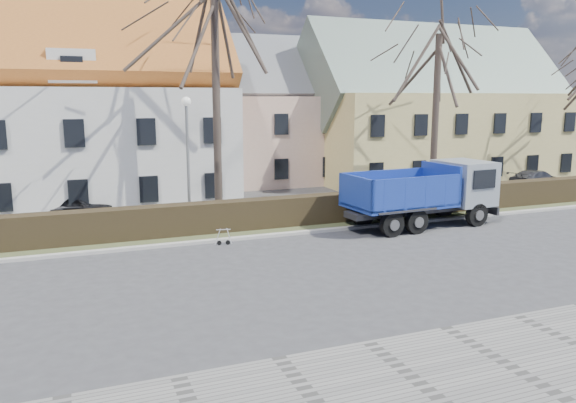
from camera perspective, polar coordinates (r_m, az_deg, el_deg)
name	(u,v)px	position (r m, az deg, el deg)	size (l,w,h in m)	color
ground	(337,265)	(19.68, 5.04, -6.40)	(120.00, 120.00, 0.00)	#3C3C3E
sidewalk_near	(520,373)	(13.16, 22.47, -15.84)	(80.00, 5.00, 0.08)	gray
curb_far	(289,234)	(23.72, 0.07, -3.28)	(80.00, 0.30, 0.12)	#AEABA2
grass_strip	(276,226)	(25.18, -1.27, -2.50)	(80.00, 3.00, 0.10)	#444C2B
hedge	(277,214)	(24.86, -1.12, -1.25)	(60.00, 0.90, 1.30)	black
building_pink	(260,123)	(38.92, -2.83, 7.95)	(10.80, 8.80, 8.00)	#D5AC97
building_yellow	(433,119)	(41.78, 14.51, 8.15)	(18.80, 10.80, 8.50)	#CCBB70
tree_1	(216,84)	(26.14, -7.32, 11.76)	(9.20, 9.20, 12.65)	#392E27
tree_2	(436,102)	(31.35, 14.81, 9.76)	(8.00, 8.00, 11.00)	#392E27
dump_truck	(417,194)	(25.67, 12.96, 0.72)	(7.35, 2.73, 2.94)	navy
streetlight	(188,164)	(24.46, -10.11, 3.77)	(0.46, 0.46, 5.83)	gray
cart_frame	(218,236)	(22.20, -7.16, -3.53)	(0.79, 0.45, 0.72)	silver
parked_car_a	(76,206)	(28.65, -20.78, -0.48)	(1.41, 3.50, 1.19)	black
parked_car_b	(536,180)	(38.75, 23.89, 2.04)	(1.75, 4.29, 1.25)	#303138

